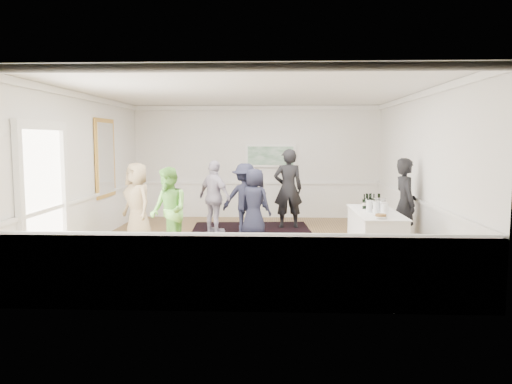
{
  "coord_description": "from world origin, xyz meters",
  "views": [
    {
      "loc": [
        0.58,
        -10.28,
        2.23
      ],
      "look_at": [
        0.14,
        0.2,
        1.13
      ],
      "focal_mm": 35.0,
      "sensor_mm": 36.0,
      "label": 1
    }
  ],
  "objects_px": {
    "guest_navy": "(255,203)",
    "guest_lilac": "(215,197)",
    "serving_table": "(375,234)",
    "guest_green": "(169,211)",
    "ice_bucket": "(379,205)",
    "bartender": "(405,204)",
    "guest_dark_b": "(288,189)",
    "guest_dark_a": "(245,198)",
    "nut_bowl": "(381,216)",
    "guest_tan": "(137,203)"
  },
  "relations": [
    {
      "from": "bartender",
      "to": "guest_lilac",
      "type": "xyz_separation_m",
      "value": [
        -4.1,
        1.53,
        -0.06
      ]
    },
    {
      "from": "guest_tan",
      "to": "guest_lilac",
      "type": "bearing_deg",
      "value": 79.23
    },
    {
      "from": "guest_dark_b",
      "to": "guest_dark_a",
      "type": "bearing_deg",
      "value": 25.8
    },
    {
      "from": "guest_green",
      "to": "nut_bowl",
      "type": "xyz_separation_m",
      "value": [
        3.9,
        -0.88,
        0.05
      ]
    },
    {
      "from": "bartender",
      "to": "ice_bucket",
      "type": "bearing_deg",
      "value": 125.75
    },
    {
      "from": "guest_dark_a",
      "to": "ice_bucket",
      "type": "bearing_deg",
      "value": 141.83
    },
    {
      "from": "ice_bucket",
      "to": "nut_bowl",
      "type": "bearing_deg",
      "value": -99.6
    },
    {
      "from": "guest_navy",
      "to": "guest_green",
      "type": "bearing_deg",
      "value": 79.59
    },
    {
      "from": "guest_navy",
      "to": "ice_bucket",
      "type": "relative_size",
      "value": 6.05
    },
    {
      "from": "nut_bowl",
      "to": "serving_table",
      "type": "bearing_deg",
      "value": 84.41
    },
    {
      "from": "serving_table",
      "to": "ice_bucket",
      "type": "bearing_deg",
      "value": 59.0
    },
    {
      "from": "bartender",
      "to": "guest_lilac",
      "type": "distance_m",
      "value": 4.38
    },
    {
      "from": "guest_dark_b",
      "to": "ice_bucket",
      "type": "height_order",
      "value": "guest_dark_b"
    },
    {
      "from": "guest_tan",
      "to": "guest_lilac",
      "type": "xyz_separation_m",
      "value": [
        1.55,
        1.09,
        0.0
      ]
    },
    {
      "from": "guest_lilac",
      "to": "guest_dark_a",
      "type": "height_order",
      "value": "guest_lilac"
    },
    {
      "from": "nut_bowl",
      "to": "guest_dark_b",
      "type": "bearing_deg",
      "value": 111.35
    },
    {
      "from": "guest_lilac",
      "to": "guest_navy",
      "type": "xyz_separation_m",
      "value": [
        0.97,
        -0.32,
        -0.09
      ]
    },
    {
      "from": "bartender",
      "to": "guest_dark_a",
      "type": "bearing_deg",
      "value": 57.73
    },
    {
      "from": "ice_bucket",
      "to": "serving_table",
      "type": "bearing_deg",
      "value": -121.0
    },
    {
      "from": "guest_green",
      "to": "nut_bowl",
      "type": "relative_size",
      "value": 6.88
    },
    {
      "from": "serving_table",
      "to": "guest_lilac",
      "type": "relative_size",
      "value": 1.23
    },
    {
      "from": "guest_dark_a",
      "to": "guest_dark_b",
      "type": "xyz_separation_m",
      "value": [
        1.04,
        0.67,
        0.17
      ]
    },
    {
      "from": "bartender",
      "to": "guest_dark_b",
      "type": "xyz_separation_m",
      "value": [
        -2.33,
        2.32,
        0.07
      ]
    },
    {
      "from": "bartender",
      "to": "guest_navy",
      "type": "bearing_deg",
      "value": 62.56
    },
    {
      "from": "guest_tan",
      "to": "guest_green",
      "type": "height_order",
      "value": "guest_tan"
    },
    {
      "from": "nut_bowl",
      "to": "guest_tan",
      "type": "bearing_deg",
      "value": 157.42
    },
    {
      "from": "guest_green",
      "to": "guest_dark_b",
      "type": "bearing_deg",
      "value": 107.5
    },
    {
      "from": "guest_navy",
      "to": "nut_bowl",
      "type": "bearing_deg",
      "value": 159.24
    },
    {
      "from": "guest_green",
      "to": "guest_navy",
      "type": "bearing_deg",
      "value": 106.03
    },
    {
      "from": "guest_dark_a",
      "to": "guest_navy",
      "type": "distance_m",
      "value": 0.5
    },
    {
      "from": "serving_table",
      "to": "guest_green",
      "type": "relative_size",
      "value": 1.26
    },
    {
      "from": "bartender",
      "to": "guest_navy",
      "type": "relative_size",
      "value": 1.18
    },
    {
      "from": "guest_dark_a",
      "to": "bartender",
      "type": "bearing_deg",
      "value": 155.06
    },
    {
      "from": "bartender",
      "to": "nut_bowl",
      "type": "bearing_deg",
      "value": 146.33
    },
    {
      "from": "bartender",
      "to": "guest_lilac",
      "type": "bearing_deg",
      "value": 63.25
    },
    {
      "from": "ice_bucket",
      "to": "bartender",
      "type": "bearing_deg",
      "value": 41.97
    },
    {
      "from": "guest_navy",
      "to": "serving_table",
      "type": "bearing_deg",
      "value": 170.55
    },
    {
      "from": "guest_navy",
      "to": "guest_dark_b",
      "type": "bearing_deg",
      "value": -96.27
    },
    {
      "from": "bartender",
      "to": "guest_lilac",
      "type": "relative_size",
      "value": 1.07
    },
    {
      "from": "guest_dark_a",
      "to": "serving_table",
      "type": "bearing_deg",
      "value": 139.23
    },
    {
      "from": "guest_lilac",
      "to": "guest_dark_a",
      "type": "distance_m",
      "value": 0.73
    },
    {
      "from": "guest_green",
      "to": "ice_bucket",
      "type": "height_order",
      "value": "guest_green"
    },
    {
      "from": "serving_table",
      "to": "guest_navy",
      "type": "height_order",
      "value": "guest_navy"
    },
    {
      "from": "guest_navy",
      "to": "ice_bucket",
      "type": "bearing_deg",
      "value": 173.57
    },
    {
      "from": "guest_navy",
      "to": "guest_lilac",
      "type": "bearing_deg",
      "value": 11.24
    },
    {
      "from": "serving_table",
      "to": "guest_green",
      "type": "bearing_deg",
      "value": 179.54
    },
    {
      "from": "guest_green",
      "to": "guest_dark_b",
      "type": "xyz_separation_m",
      "value": [
        2.39,
        3.01,
        0.15
      ]
    },
    {
      "from": "serving_table",
      "to": "guest_tan",
      "type": "bearing_deg",
      "value": 166.66
    },
    {
      "from": "serving_table",
      "to": "nut_bowl",
      "type": "relative_size",
      "value": 8.66
    },
    {
      "from": "guest_lilac",
      "to": "guest_dark_b",
      "type": "relative_size",
      "value": 0.87
    }
  ]
}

